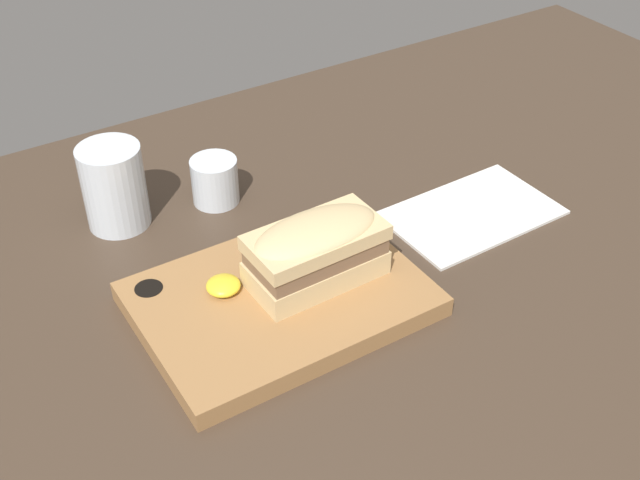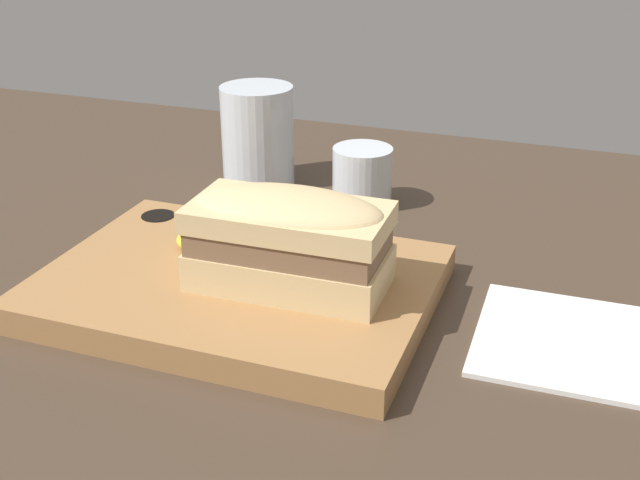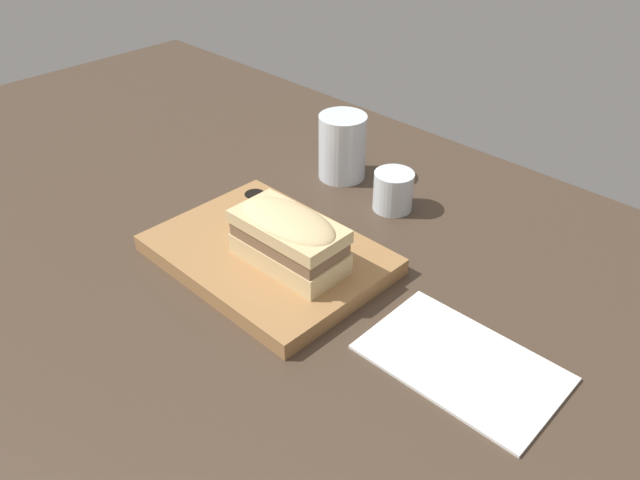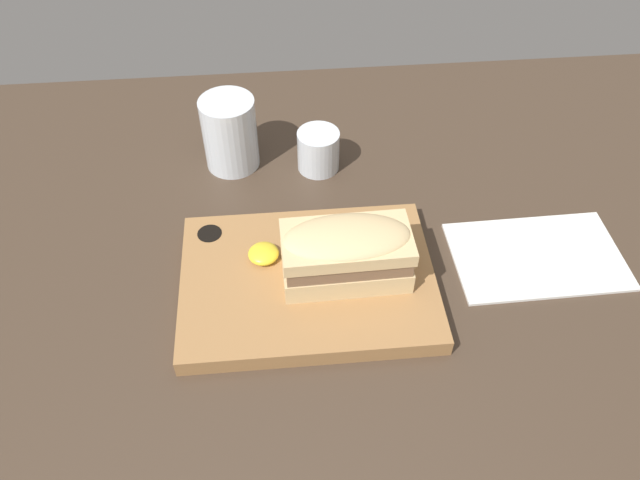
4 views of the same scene
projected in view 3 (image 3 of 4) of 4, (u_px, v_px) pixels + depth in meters
dining_table at (263, 270)px, 86.08cm from camera, size 186.45×101.24×2.00cm
serving_board at (269, 255)px, 85.39cm from camera, size 30.96×22.57×2.42cm
sandwich at (289, 236)px, 79.59cm from camera, size 15.31×8.06×7.77cm
mustard_dollop at (260, 219)px, 89.27cm from camera, size 3.84×3.84×1.54cm
water_glass at (342, 151)px, 103.45cm from camera, size 7.92×7.92×10.93cm
wine_glass at (393, 192)px, 96.02cm from camera, size 6.18×6.18×6.16cm
napkin at (462, 363)px, 70.09cm from camera, size 22.04×14.08×0.40cm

